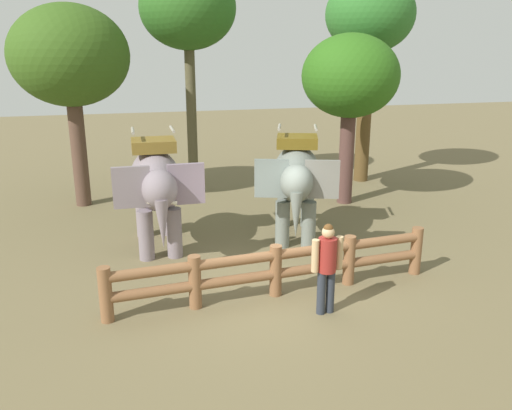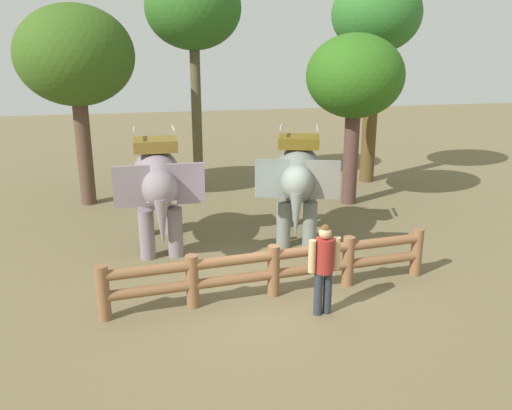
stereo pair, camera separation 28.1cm
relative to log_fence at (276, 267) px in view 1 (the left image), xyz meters
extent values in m
plane|color=brown|center=(0.00, 0.19, -0.60)|extent=(60.00, 60.00, 0.00)
cylinder|color=brown|center=(-3.24, -0.28, -0.08)|extent=(0.24, 0.24, 1.05)
cylinder|color=brown|center=(-1.62, -0.14, -0.08)|extent=(0.24, 0.24, 1.05)
cylinder|color=brown|center=(0.00, 0.00, -0.08)|extent=(0.24, 0.24, 1.05)
cylinder|color=brown|center=(1.62, 0.14, -0.08)|extent=(0.24, 0.24, 1.05)
cylinder|color=brown|center=(3.24, 0.28, -0.08)|extent=(0.24, 0.24, 1.05)
cylinder|color=brown|center=(0.00, 0.00, -0.15)|extent=(6.49, 0.76, 0.20)
cylinder|color=brown|center=(0.00, 0.00, 0.25)|extent=(6.49, 0.76, 0.20)
cylinder|color=gray|center=(-1.74, 2.49, -0.01)|extent=(0.35, 0.35, 1.18)
cylinder|color=gray|center=(-2.39, 2.49, -0.01)|extent=(0.35, 0.35, 1.18)
cylinder|color=gray|center=(-1.74, 4.09, -0.01)|extent=(0.35, 0.35, 1.18)
cylinder|color=gray|center=(-2.39, 4.09, -0.01)|extent=(0.35, 0.35, 1.18)
ellipsoid|color=gray|center=(-2.07, 3.29, 1.10)|extent=(1.18, 2.66, 1.38)
ellipsoid|color=gray|center=(-2.07, 1.72, 1.27)|extent=(0.75, 0.89, 0.84)
cube|color=gray|center=(-1.49, 1.83, 1.32)|extent=(0.79, 0.12, 0.89)
cube|color=gray|center=(-2.64, 1.83, 1.32)|extent=(0.79, 0.12, 0.89)
cone|color=gray|center=(-2.07, 1.40, 0.59)|extent=(0.32, 0.32, 1.08)
cone|color=beige|center=(-1.91, 1.49, 1.02)|extent=(0.36, 0.10, 0.15)
cone|color=beige|center=(-2.22, 1.49, 1.02)|extent=(0.36, 0.10, 0.15)
cube|color=brown|center=(-2.07, 3.29, 1.92)|extent=(1.01, 0.89, 0.28)
cylinder|color=#A59E8C|center=(-1.61, 3.29, 2.28)|extent=(0.07, 0.80, 0.07)
cylinder|color=#A59E8C|center=(-2.52, 3.29, 2.28)|extent=(0.07, 0.80, 0.07)
cylinder|color=slate|center=(1.50, 2.31, -0.02)|extent=(0.35, 0.35, 1.16)
cylinder|color=slate|center=(0.89, 2.51, -0.02)|extent=(0.35, 0.35, 1.16)
cylinder|color=slate|center=(1.98, 3.80, -0.02)|extent=(0.35, 0.35, 1.16)
cylinder|color=slate|center=(1.37, 4.00, -0.02)|extent=(0.35, 0.35, 1.16)
ellipsoid|color=slate|center=(1.43, 3.16, 1.07)|extent=(1.92, 2.85, 1.36)
ellipsoid|color=slate|center=(0.95, 1.68, 1.24)|extent=(0.98, 1.06, 0.83)
cube|color=slate|center=(1.53, 1.61, 1.29)|extent=(0.77, 0.35, 0.87)
cube|color=slate|center=(0.45, 1.96, 1.29)|extent=(0.77, 0.35, 0.87)
cone|color=slate|center=(0.86, 1.39, 0.57)|extent=(0.31, 0.31, 1.07)
cube|color=brown|center=(1.43, 3.16, 1.88)|extent=(1.21, 1.14, 0.27)
cylinder|color=#A59E8C|center=(1.86, 3.02, 2.23)|extent=(0.31, 0.77, 0.07)
cylinder|color=#A59E8C|center=(1.01, 3.29, 2.23)|extent=(0.31, 0.77, 0.07)
cylinder|color=#2B313C|center=(0.79, -0.91, -0.19)|extent=(0.16, 0.16, 0.84)
cylinder|color=#2B313C|center=(0.61, -0.93, -0.19)|extent=(0.16, 0.16, 0.84)
cylinder|color=maroon|center=(0.70, -0.92, 0.55)|extent=(0.37, 0.37, 0.64)
cylinder|color=tan|center=(0.94, -0.90, 0.57)|extent=(0.14, 0.14, 0.61)
cylinder|color=tan|center=(0.46, -0.95, 0.57)|extent=(0.14, 0.14, 0.61)
sphere|color=tan|center=(0.70, -0.92, 0.99)|extent=(0.23, 0.23, 0.23)
sphere|color=#593819|center=(0.70, -0.92, 1.05)|extent=(0.18, 0.18, 0.18)
cylinder|color=brown|center=(-4.08, 7.40, 1.17)|extent=(0.46, 0.46, 3.54)
ellipsoid|color=#345718|center=(-4.08, 7.40, 3.87)|extent=(3.41, 3.41, 2.90)
cylinder|color=brown|center=(5.58, 8.17, 1.85)|extent=(0.50, 0.50, 4.92)
ellipsoid|color=#2E6D28|center=(5.58, 8.17, 5.14)|extent=(3.01, 3.01, 2.55)
cylinder|color=brown|center=(-0.51, 8.38, 1.92)|extent=(0.33, 0.33, 5.04)
ellipsoid|color=#2C601E|center=(-0.51, 8.38, 5.27)|extent=(3.03, 3.03, 2.58)
cylinder|color=brown|center=(3.89, 5.69, 0.95)|extent=(0.45, 0.45, 3.10)
ellipsoid|color=#2D6217|center=(3.89, 5.69, 3.29)|extent=(2.88, 2.88, 2.45)
camera|label=1|loc=(-2.70, -9.26, 4.22)|focal=37.31mm
camera|label=2|loc=(-2.43, -9.32, 4.22)|focal=37.31mm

